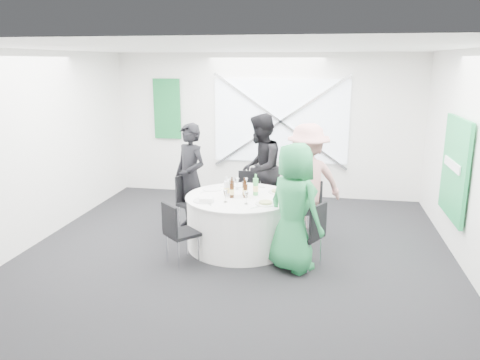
% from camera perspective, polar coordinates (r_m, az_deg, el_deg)
% --- Properties ---
extents(floor, '(6.00, 6.00, 0.00)m').
position_cam_1_polar(floor, '(6.76, -0.31, -8.66)').
color(floor, black).
rests_on(floor, ground).
extents(ceiling, '(6.00, 6.00, 0.00)m').
position_cam_1_polar(ceiling, '(6.22, -0.34, 15.81)').
color(ceiling, white).
rests_on(ceiling, wall_back).
extents(wall_back, '(6.00, 0.00, 6.00)m').
position_cam_1_polar(wall_back, '(9.27, 3.14, 6.62)').
color(wall_back, silver).
rests_on(wall_back, floor).
extents(wall_front, '(6.00, 0.00, 6.00)m').
position_cam_1_polar(wall_front, '(3.54, -9.43, -6.32)').
color(wall_front, silver).
rests_on(wall_front, floor).
extents(wall_left, '(0.00, 6.00, 6.00)m').
position_cam_1_polar(wall_left, '(7.49, -23.54, 3.62)').
color(wall_left, silver).
rests_on(wall_left, floor).
extents(wall_right, '(0.00, 6.00, 6.00)m').
position_cam_1_polar(wall_right, '(6.50, 26.65, 1.81)').
color(wall_right, silver).
rests_on(wall_right, floor).
extents(window_panel, '(2.60, 0.03, 1.60)m').
position_cam_1_polar(window_panel, '(9.18, 4.99, 7.14)').
color(window_panel, white).
rests_on(window_panel, wall_back).
extents(window_brace_a, '(2.63, 0.05, 1.84)m').
position_cam_1_polar(window_brace_a, '(9.14, 4.97, 7.11)').
color(window_brace_a, silver).
rests_on(window_brace_a, window_panel).
extents(window_brace_b, '(2.63, 0.05, 1.84)m').
position_cam_1_polar(window_brace_b, '(9.14, 4.97, 7.11)').
color(window_brace_b, silver).
rests_on(window_brace_b, window_panel).
extents(green_banner, '(0.55, 0.04, 1.20)m').
position_cam_1_polar(green_banner, '(9.64, -8.88, 8.56)').
color(green_banner, '#125C30').
rests_on(green_banner, wall_back).
extents(green_sign, '(0.05, 1.20, 1.40)m').
position_cam_1_polar(green_sign, '(7.09, 24.71, 1.29)').
color(green_sign, '#1B954A').
rests_on(green_sign, wall_right).
extents(banquet_table, '(1.56, 1.56, 0.76)m').
position_cam_1_polar(banquet_table, '(6.80, 0.00, -5.06)').
color(banquet_table, silver).
rests_on(banquet_table, floor).
extents(chair_back, '(0.41, 0.41, 0.85)m').
position_cam_1_polar(chair_back, '(7.81, 1.05, -1.61)').
color(chair_back, black).
rests_on(chair_back, floor).
extents(chair_back_left, '(0.55, 0.55, 0.88)m').
position_cam_1_polar(chair_back_left, '(7.50, -6.12, -2.22)').
color(chair_back_left, black).
rests_on(chair_back_left, floor).
extents(chair_back_right, '(0.58, 0.57, 0.93)m').
position_cam_1_polar(chair_back_right, '(7.15, 8.23, -2.86)').
color(chair_back_right, black).
rests_on(chair_back_right, floor).
extents(chair_front_right, '(0.55, 0.54, 0.88)m').
position_cam_1_polar(chair_front_right, '(6.13, 8.54, -6.11)').
color(chair_front_right, black).
rests_on(chair_front_right, floor).
extents(chair_front_left, '(0.54, 0.54, 0.85)m').
position_cam_1_polar(chair_front_left, '(6.24, -7.69, -5.94)').
color(chair_front_left, black).
rests_on(chair_front_left, floor).
extents(person_man_back_left, '(0.75, 0.68, 1.71)m').
position_cam_1_polar(person_man_back_left, '(7.43, -6.08, 0.35)').
color(person_man_back_left, black).
rests_on(person_man_back_left, floor).
extents(person_man_back, '(0.57, 0.92, 1.81)m').
position_cam_1_polar(person_man_back, '(7.79, 2.48, 1.45)').
color(person_man_back, black).
rests_on(person_man_back, floor).
extents(person_woman_pink, '(1.25, 1.00, 1.76)m').
position_cam_1_polar(person_woman_pink, '(7.02, 8.16, -0.31)').
color(person_woman_pink, tan).
rests_on(person_woman_pink, floor).
extents(person_woman_green, '(0.97, 0.92, 1.67)m').
position_cam_1_polar(person_woman_green, '(5.97, 6.59, -3.36)').
color(person_woman_green, '#227F44').
rests_on(person_woman_green, floor).
extents(plate_back, '(0.29, 0.29, 0.01)m').
position_cam_1_polar(plate_back, '(7.25, 0.17, -0.64)').
color(plate_back, white).
rests_on(plate_back, banquet_table).
extents(plate_back_left, '(0.29, 0.29, 0.01)m').
position_cam_1_polar(plate_back_left, '(7.04, -3.41, -1.10)').
color(plate_back_left, white).
rests_on(plate_back_left, banquet_table).
extents(plate_back_right, '(0.28, 0.28, 0.04)m').
position_cam_1_polar(plate_back_right, '(6.89, 4.62, -1.41)').
color(plate_back_right, white).
rests_on(plate_back_right, banquet_table).
extents(plate_front_right, '(0.28, 0.28, 0.04)m').
position_cam_1_polar(plate_front_right, '(6.32, 3.14, -2.83)').
color(plate_front_right, white).
rests_on(plate_front_right, banquet_table).
extents(plate_front_left, '(0.29, 0.29, 0.01)m').
position_cam_1_polar(plate_front_left, '(6.46, -4.46, -2.54)').
color(plate_front_left, white).
rests_on(plate_front_left, banquet_table).
extents(napkin, '(0.19, 0.14, 0.05)m').
position_cam_1_polar(napkin, '(6.40, -4.13, -2.40)').
color(napkin, silver).
rests_on(napkin, plate_front_left).
extents(beer_bottle_a, '(0.06, 0.06, 0.27)m').
position_cam_1_polar(beer_bottle_a, '(6.69, -0.98, -1.03)').
color(beer_bottle_a, '#3D1E0B').
rests_on(beer_bottle_a, banquet_table).
extents(beer_bottle_b, '(0.06, 0.06, 0.26)m').
position_cam_1_polar(beer_bottle_b, '(6.71, 0.54, -1.04)').
color(beer_bottle_b, '#3D1E0B').
rests_on(beer_bottle_b, banquet_table).
extents(beer_bottle_c, '(0.06, 0.06, 0.25)m').
position_cam_1_polar(beer_bottle_c, '(6.61, 0.67, -1.33)').
color(beer_bottle_c, '#3D1E0B').
rests_on(beer_bottle_c, banquet_table).
extents(beer_bottle_d, '(0.06, 0.06, 0.28)m').
position_cam_1_polar(beer_bottle_d, '(6.59, -1.01, -1.29)').
color(beer_bottle_d, '#3D1E0B').
rests_on(beer_bottle_d, banquet_table).
extents(green_water_bottle, '(0.08, 0.08, 0.31)m').
position_cam_1_polar(green_water_bottle, '(6.71, 1.92, -0.85)').
color(green_water_bottle, green).
rests_on(green_water_bottle, banquet_table).
extents(clear_water_bottle, '(0.08, 0.08, 0.28)m').
position_cam_1_polar(clear_water_bottle, '(6.68, -1.64, -1.06)').
color(clear_water_bottle, silver).
rests_on(clear_water_bottle, banquet_table).
extents(wine_glass_a, '(0.07, 0.07, 0.17)m').
position_cam_1_polar(wine_glass_a, '(7.03, -0.36, -0.12)').
color(wine_glass_a, white).
rests_on(wine_glass_a, banquet_table).
extents(wine_glass_b, '(0.07, 0.07, 0.17)m').
position_cam_1_polar(wine_glass_b, '(7.02, 0.70, -0.14)').
color(wine_glass_b, white).
rests_on(wine_glass_b, banquet_table).
extents(wine_glass_c, '(0.07, 0.07, 0.17)m').
position_cam_1_polar(wine_glass_c, '(6.38, -1.79, -1.63)').
color(wine_glass_c, white).
rests_on(wine_glass_c, banquet_table).
extents(wine_glass_d, '(0.07, 0.07, 0.17)m').
position_cam_1_polar(wine_glass_d, '(6.96, -1.39, -0.27)').
color(wine_glass_d, white).
rests_on(wine_glass_d, banquet_table).
extents(wine_glass_e, '(0.07, 0.07, 0.17)m').
position_cam_1_polar(wine_glass_e, '(6.29, 0.76, -1.85)').
color(wine_glass_e, white).
rests_on(wine_glass_e, banquet_table).
extents(fork_a, '(0.08, 0.14, 0.01)m').
position_cam_1_polar(fork_a, '(7.15, -2.57, -0.89)').
color(fork_a, silver).
rests_on(fork_a, banquet_table).
extents(knife_a, '(0.08, 0.14, 0.01)m').
position_cam_1_polar(knife_a, '(6.91, -4.46, -1.48)').
color(knife_a, silver).
rests_on(knife_a, banquet_table).
extents(fork_b, '(0.11, 0.12, 0.01)m').
position_cam_1_polar(fork_b, '(6.56, -4.86, -2.33)').
color(fork_b, silver).
rests_on(fork_b, banquet_table).
extents(knife_b, '(0.10, 0.13, 0.01)m').
position_cam_1_polar(knife_b, '(6.32, -3.79, -2.97)').
color(knife_b, silver).
rests_on(knife_b, banquet_table).
extents(fork_c, '(0.11, 0.12, 0.01)m').
position_cam_1_polar(fork_c, '(6.17, 1.81, -3.38)').
color(fork_c, silver).
rests_on(fork_c, banquet_table).
extents(knife_c, '(0.11, 0.13, 0.01)m').
position_cam_1_polar(knife_c, '(6.40, 4.34, -2.74)').
color(knife_c, silver).
rests_on(knife_c, banquet_table).
extents(fork_d, '(0.15, 0.03, 0.01)m').
position_cam_1_polar(fork_d, '(7.16, 2.45, -0.87)').
color(fork_d, silver).
rests_on(fork_d, banquet_table).
extents(knife_d, '(0.15, 0.02, 0.01)m').
position_cam_1_polar(knife_d, '(7.24, -0.44, -0.70)').
color(knife_d, silver).
rests_on(knife_d, banquet_table).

